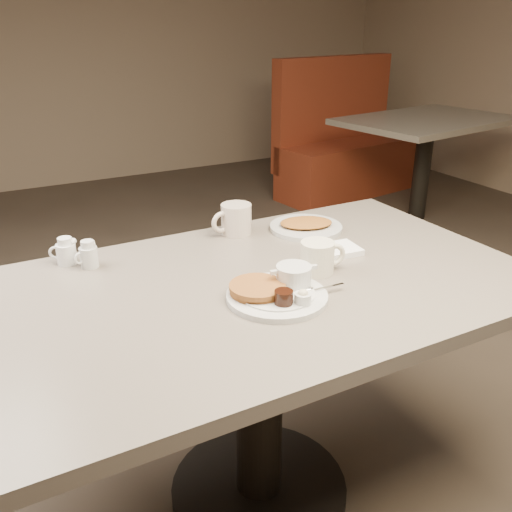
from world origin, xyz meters
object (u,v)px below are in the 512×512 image
coffee_mug_far (235,219)px  creamer_left (88,255)px  diner_table (259,336)px  hash_plate (306,226)px  coffee_mug_near (319,257)px  main_plate (278,289)px  booth_back_right (350,147)px  creamer_right (66,252)px

coffee_mug_far → creamer_left: 0.49m
diner_table → hash_plate: 0.47m
coffee_mug_near → coffee_mug_far: 0.39m
main_plate → diner_table: bearing=89.3°
hash_plate → booth_back_right: (1.90, 2.22, -0.35)m
creamer_right → hash_plate: size_ratio=0.26×
coffee_mug_near → creamer_right: size_ratio=1.75×
diner_table → coffee_mug_near: bearing=-6.0°
diner_table → coffee_mug_near: coffee_mug_near is taller
coffee_mug_far → booth_back_right: bearing=45.1°
creamer_right → booth_back_right: 3.43m
diner_table → coffee_mug_near: (0.18, -0.02, 0.22)m
coffee_mug_far → hash_plate: (0.23, -0.08, -0.04)m
creamer_right → booth_back_right: bearing=38.5°
main_plate → booth_back_right: 3.45m
main_plate → booth_back_right: bearing=49.2°
main_plate → creamer_right: 0.64m
main_plate → coffee_mug_near: size_ratio=2.36×
coffee_mug_far → creamer_right: coffee_mug_far is taller
creamer_left → main_plate: bearing=-47.9°
main_plate → coffee_mug_far: size_ratio=2.26×
main_plate → creamer_right: creamer_right is taller
main_plate → coffee_mug_far: 0.47m
diner_table → main_plate: main_plate is taller
coffee_mug_near → hash_plate: 0.34m
diner_table → main_plate: bearing=-90.7°
main_plate → creamer_left: (-0.38, 0.42, 0.01)m
creamer_left → creamer_right: bearing=133.1°
coffee_mug_near → creamer_right: bearing=147.0°
main_plate → booth_back_right: (2.24, 2.60, -0.36)m
hash_plate → booth_back_right: size_ratio=0.19×
booth_back_right → hash_plate: bearing=-130.7°
creamer_left → booth_back_right: 3.42m
coffee_mug_near → coffee_mug_far: coffee_mug_far is taller
creamer_left → hash_plate: bearing=-3.2°
creamer_right → hash_plate: (0.76, -0.10, -0.02)m
creamer_right → diner_table: bearing=-41.1°
coffee_mug_near → hash_plate: (0.16, 0.30, -0.03)m
diner_table → creamer_right: size_ratio=18.75×
diner_table → coffee_mug_far: 0.44m
coffee_mug_near → booth_back_right: (2.06, 2.52, -0.39)m
creamer_left → hash_plate: size_ratio=0.26×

